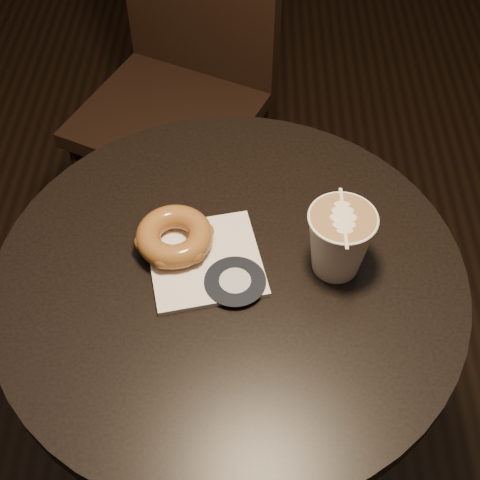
{
  "coord_description": "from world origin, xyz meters",
  "views": [
    {
      "loc": [
        0.03,
        -0.59,
        1.54
      ],
      "look_at": [
        0.01,
        0.03,
        0.79
      ],
      "focal_mm": 50.0,
      "sensor_mm": 36.0,
      "label": 1
    }
  ],
  "objects_px": {
    "cafe_table": "(231,341)",
    "doughnut": "(174,236)",
    "chair": "(185,56)",
    "pastry_bag": "(205,260)",
    "latte_cup": "(339,242)"
  },
  "relations": [
    {
      "from": "pastry_bag",
      "to": "doughnut",
      "type": "bearing_deg",
      "value": 136.81
    },
    {
      "from": "doughnut",
      "to": "cafe_table",
      "type": "bearing_deg",
      "value": -27.05
    },
    {
      "from": "cafe_table",
      "to": "chair",
      "type": "xyz_separation_m",
      "value": [
        -0.13,
        0.79,
        0.02
      ]
    },
    {
      "from": "chair",
      "to": "pastry_bag",
      "type": "distance_m",
      "value": 0.8
    },
    {
      "from": "doughnut",
      "to": "latte_cup",
      "type": "relative_size",
      "value": 1.06
    },
    {
      "from": "chair",
      "to": "pastry_bag",
      "type": "bearing_deg",
      "value": -58.12
    },
    {
      "from": "pastry_bag",
      "to": "doughnut",
      "type": "xyz_separation_m",
      "value": [
        -0.05,
        0.03,
        0.02
      ]
    },
    {
      "from": "cafe_table",
      "to": "doughnut",
      "type": "relative_size",
      "value": 6.48
    },
    {
      "from": "pastry_bag",
      "to": "doughnut",
      "type": "distance_m",
      "value": 0.06
    },
    {
      "from": "cafe_table",
      "to": "chair",
      "type": "height_order",
      "value": "chair"
    },
    {
      "from": "chair",
      "to": "doughnut",
      "type": "height_order",
      "value": "chair"
    },
    {
      "from": "chair",
      "to": "doughnut",
      "type": "xyz_separation_m",
      "value": [
        0.05,
        -0.74,
        0.21
      ]
    },
    {
      "from": "doughnut",
      "to": "pastry_bag",
      "type": "bearing_deg",
      "value": -30.22
    },
    {
      "from": "cafe_table",
      "to": "doughnut",
      "type": "bearing_deg",
      "value": 152.95
    },
    {
      "from": "chair",
      "to": "doughnut",
      "type": "distance_m",
      "value": 0.77
    }
  ]
}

